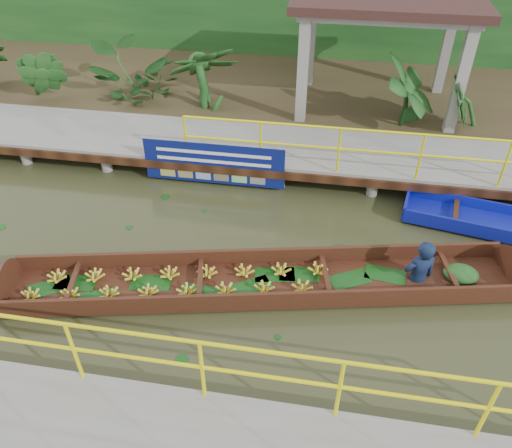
# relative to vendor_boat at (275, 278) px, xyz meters

# --- Properties ---
(ground) EXTENTS (80.00, 80.00, 0.00)m
(ground) POSITION_rel_vendor_boat_xyz_m (-1.33, 0.41, -0.21)
(ground) COLOR #2C3018
(ground) RESTS_ON ground
(land_strip) EXTENTS (30.00, 8.00, 0.45)m
(land_strip) POSITION_rel_vendor_boat_xyz_m (-1.33, 7.91, 0.02)
(land_strip) COLOR #34271A
(land_strip) RESTS_ON ground
(far_dock) EXTENTS (16.00, 2.06, 1.66)m
(far_dock) POSITION_rel_vendor_boat_xyz_m (-1.31, 3.84, 0.27)
(far_dock) COLOR gray
(far_dock) RESTS_ON ground
(pavilion) EXTENTS (4.40, 3.00, 3.00)m
(pavilion) POSITION_rel_vendor_boat_xyz_m (1.67, 6.71, 2.61)
(pavilion) COLOR gray
(pavilion) RESTS_ON ground
(foliage_backdrop) EXTENTS (30.00, 0.80, 4.00)m
(foliage_backdrop) POSITION_rel_vendor_boat_xyz_m (-1.33, 10.41, 1.79)
(foliage_backdrop) COLOR #144018
(foliage_backdrop) RESTS_ON ground
(vendor_boat) EXTENTS (10.49, 3.18, 2.06)m
(vendor_boat) POSITION_rel_vendor_boat_xyz_m (0.00, 0.00, 0.00)
(vendor_boat) COLOR #36180E
(vendor_boat) RESTS_ON ground
(blue_banner) EXTENTS (3.06, 0.04, 0.96)m
(blue_banner) POSITION_rel_vendor_boat_xyz_m (-1.73, 2.89, 0.35)
(blue_banner) COLOR navy
(blue_banner) RESTS_ON ground
(tropical_plants) EXTENTS (14.16, 1.16, 1.45)m
(tropical_plants) POSITION_rel_vendor_boat_xyz_m (-2.87, 5.71, 0.97)
(tropical_plants) COLOR #144018
(tropical_plants) RESTS_ON ground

